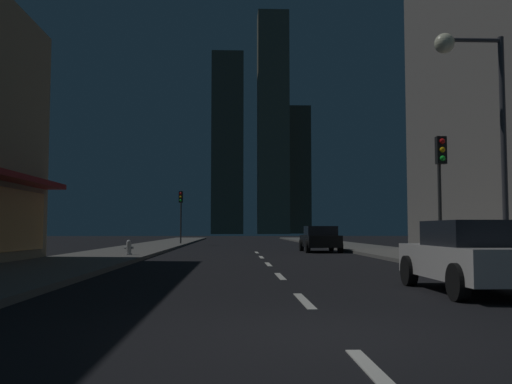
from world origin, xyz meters
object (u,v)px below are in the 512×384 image
(traffic_light_far_left, at_px, (181,205))
(car_parked_far, at_px, (320,239))
(traffic_light_near_right, at_px, (441,171))
(fire_hydrant_far_left, at_px, (129,248))
(street_lamp_right, at_px, (473,92))
(car_parked_near, at_px, (474,256))

(traffic_light_far_left, bearing_deg, car_parked_far, -56.18)
(car_parked_far, xyz_separation_m, traffic_light_near_right, (1.90, -13.55, 2.45))
(fire_hydrant_far_left, bearing_deg, street_lamp_right, -41.70)
(car_parked_near, relative_size, traffic_light_near_right, 1.01)
(traffic_light_near_right, relative_size, street_lamp_right, 0.64)
(fire_hydrant_far_left, xyz_separation_m, street_lamp_right, (11.28, -10.05, 4.61))
(traffic_light_near_right, bearing_deg, traffic_light_far_left, 112.07)
(car_parked_far, distance_m, street_lamp_right, 17.10)
(car_parked_far, xyz_separation_m, fire_hydrant_far_left, (-9.50, -6.40, -0.29))
(traffic_light_near_right, xyz_separation_m, traffic_light_far_left, (-11.00, 27.13, 0.00))
(car_parked_near, distance_m, fire_hydrant_far_left, 16.89)
(fire_hydrant_far_left, distance_m, traffic_light_far_left, 20.18)
(fire_hydrant_far_left, height_order, traffic_light_near_right, traffic_light_near_right)
(fire_hydrant_far_left, bearing_deg, traffic_light_far_left, 88.85)
(car_parked_far, height_order, traffic_light_far_left, traffic_light_far_left)
(car_parked_far, bearing_deg, traffic_light_far_left, 123.82)
(traffic_light_near_right, relative_size, traffic_light_far_left, 1.00)
(traffic_light_near_right, xyz_separation_m, street_lamp_right, (-0.12, -2.90, 1.87))
(car_parked_near, xyz_separation_m, car_parked_far, (0.00, 20.36, 0.00))
(car_parked_near, relative_size, car_parked_far, 1.00)
(car_parked_far, distance_m, fire_hydrant_far_left, 11.46)
(car_parked_far, relative_size, traffic_light_near_right, 1.01)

